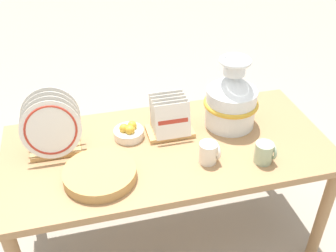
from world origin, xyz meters
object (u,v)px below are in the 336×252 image
Objects in this scene: dish_rack_round_plates at (52,130)px; dish_rack_square_plates at (170,121)px; mug_sage_glaze at (265,153)px; fruit_bowl at (129,132)px; mug_cream_glaze at (209,152)px; ceramic_vase at (231,98)px; wicker_charger_stack at (100,174)px.

dish_rack_square_plates is (0.53, 0.01, -0.05)m from dish_rack_round_plates.
fruit_bowl is (-0.54, 0.32, -0.02)m from mug_sage_glaze.
dish_rack_square_plates reaches higher than mug_sage_glaze.
dish_rack_square_plates is 0.27m from mug_cream_glaze.
dish_rack_round_plates is 0.92m from mug_sage_glaze.
dish_rack_round_plates reaches higher than mug_cream_glaze.
ceramic_vase is 3.69× the size of mug_cream_glaze.
mug_cream_glaze is at bearing -0.94° from wicker_charger_stack.
dish_rack_round_plates is 0.35m from fruit_bowl.
wicker_charger_stack is at bearing 179.06° from mug_cream_glaze.
dish_rack_round_plates is 1.25× the size of dish_rack_square_plates.
ceramic_vase reaches higher than wicker_charger_stack.
mug_sage_glaze is 0.62m from fruit_bowl.
fruit_bowl is (-0.50, 0.01, -0.12)m from ceramic_vase.
dish_rack_round_plates is at bearing -179.00° from ceramic_vase.
dish_rack_square_plates is 1.56× the size of fruit_bowl.
wicker_charger_stack is 3.16× the size of mug_cream_glaze.
dish_rack_square_plates is 0.72× the size of wicker_charger_stack.
dish_rack_round_plates is 0.53m from dish_rack_square_plates.
fruit_bowl is at bearing 4.26° from dish_rack_round_plates.
mug_cream_glaze is 0.68× the size of fruit_bowl.
dish_rack_square_plates is at bearing 0.95° from dish_rack_round_plates.
dish_rack_square_plates reaches higher than mug_cream_glaze.
mug_sage_glaze is (0.04, -0.31, -0.10)m from ceramic_vase.
ceramic_vase is 0.83m from dish_rack_round_plates.
ceramic_vase reaches higher than mug_cream_glaze.
dish_rack_round_plates reaches higher than dish_rack_square_plates.
fruit_bowl reaches higher than wicker_charger_stack.
mug_sage_glaze is at bearing -14.36° from mug_cream_glaze.
ceramic_vase is 2.51× the size of fruit_bowl.
mug_cream_glaze is at bearing -20.07° from dish_rack_round_plates.
wicker_charger_stack is at bearing -146.61° from dish_rack_square_plates.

